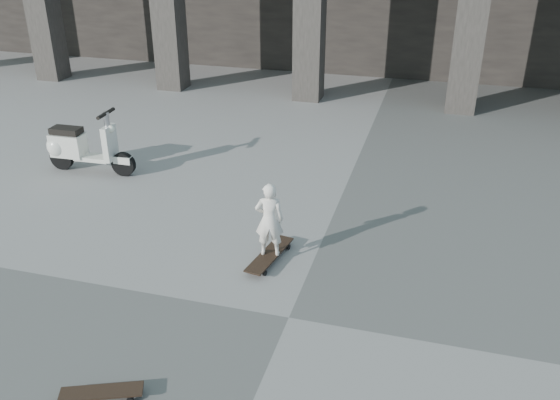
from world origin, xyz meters
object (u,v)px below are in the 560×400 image
(child, at_px, (269,220))
(skateboard_spare, at_px, (101,393))
(scooter, at_px, (76,147))
(longboard, at_px, (270,255))

(child, bearing_deg, skateboard_spare, 60.45)
(skateboard_spare, relative_size, child, 0.78)
(scooter, bearing_deg, child, -27.11)
(skateboard_spare, height_order, child, child)
(skateboard_spare, bearing_deg, scooter, 102.42)
(longboard, distance_m, scooter, 4.57)
(longboard, height_order, child, child)
(scooter, bearing_deg, skateboard_spare, -56.97)
(child, bearing_deg, longboard, 166.90)
(child, bearing_deg, scooter, -38.50)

